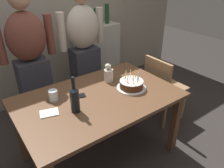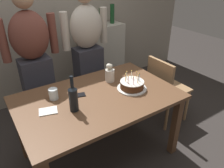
% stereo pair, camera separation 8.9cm
% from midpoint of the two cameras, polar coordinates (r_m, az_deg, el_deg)
% --- Properties ---
extents(ground_plane, '(10.00, 10.00, 0.00)m').
position_cam_midpoint_polar(ground_plane, '(2.53, -4.12, -17.65)').
color(ground_plane, '#332D2B').
extents(back_wall, '(5.20, 0.10, 2.60)m').
position_cam_midpoint_polar(back_wall, '(3.23, -20.77, 17.57)').
color(back_wall, '#9E9384').
rests_on(back_wall, ground_plane).
extents(dining_table, '(1.50, 0.96, 0.74)m').
position_cam_midpoint_polar(dining_table, '(2.11, -4.72, -5.51)').
color(dining_table, brown).
rests_on(dining_table, ground_plane).
extents(birthday_cake, '(0.29, 0.29, 0.17)m').
position_cam_midpoint_polar(birthday_cake, '(2.17, 3.93, -0.21)').
color(birthday_cake, white).
rests_on(birthday_cake, dining_table).
extents(water_glass_near, '(0.08, 0.08, 0.10)m').
position_cam_midpoint_polar(water_glass_near, '(2.05, -16.30, -2.91)').
color(water_glass_near, silver).
rests_on(water_glass_near, dining_table).
extents(wine_bottle, '(0.08, 0.08, 0.32)m').
position_cam_midpoint_polar(wine_bottle, '(1.82, -11.10, -3.85)').
color(wine_bottle, black).
rests_on(wine_bottle, dining_table).
extents(cell_phone, '(0.16, 0.11, 0.01)m').
position_cam_midpoint_polar(cell_phone, '(2.08, -10.19, -3.18)').
color(cell_phone, black).
rests_on(cell_phone, dining_table).
extents(napkin_stack, '(0.18, 0.15, 0.01)m').
position_cam_midpoint_polar(napkin_stack, '(1.92, -17.40, -7.25)').
color(napkin_stack, white).
rests_on(napkin_stack, dining_table).
extents(flower_vase, '(0.10, 0.10, 0.20)m').
position_cam_midpoint_polar(flower_vase, '(2.28, -2.04, 2.80)').
color(flower_vase, silver).
rests_on(flower_vase, dining_table).
extents(person_man_bearded, '(0.61, 0.27, 1.66)m').
position_cam_midpoint_polar(person_man_bearded, '(2.56, -21.28, 4.85)').
color(person_man_bearded, '#33333D').
rests_on(person_man_bearded, ground_plane).
extents(person_woman_cardigan, '(0.61, 0.27, 1.66)m').
position_cam_midpoint_polar(person_woman_cardigan, '(2.78, -8.17, 8.38)').
color(person_woman_cardigan, '#33333D').
rests_on(person_woman_cardigan, ground_plane).
extents(dining_chair, '(0.42, 0.42, 0.87)m').
position_cam_midpoint_polar(dining_chair, '(2.77, 11.91, -0.23)').
color(dining_chair, '#A37A51').
rests_on(dining_chair, ground_plane).
extents(shelf_cabinet, '(0.69, 0.30, 1.32)m').
position_cam_midpoint_polar(shelf_cabinet, '(3.57, -4.52, 7.21)').
color(shelf_cabinet, beige).
rests_on(shelf_cabinet, ground_plane).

